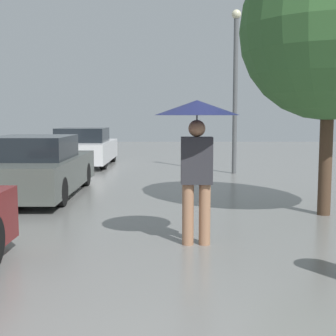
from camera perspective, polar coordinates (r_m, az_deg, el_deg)
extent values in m
cylinder|color=#9E7051|center=(6.21, 2.35, -5.66)|extent=(0.15, 0.15, 0.82)
cylinder|color=#9E7051|center=(6.23, 4.39, -5.64)|extent=(0.15, 0.15, 0.82)
cube|color=#2D2D33|center=(6.11, 3.42, 0.93)|extent=(0.41, 0.24, 0.61)
sphere|color=#9E7051|center=(6.09, 3.44, 4.84)|extent=(0.22, 0.22, 0.22)
cylinder|color=#515456|center=(6.09, 3.43, 3.39)|extent=(0.02, 0.02, 0.65)
cone|color=#191E4C|center=(6.09, 3.46, 7.36)|extent=(1.10, 1.10, 0.19)
cube|color=#4C514C|center=(10.51, -15.78, -0.56)|extent=(1.79, 4.29, 0.65)
cube|color=black|center=(10.25, -16.20, 2.43)|extent=(1.52, 1.93, 0.48)
cylinder|color=black|center=(12.03, -17.75, -0.74)|extent=(0.18, 0.56, 0.56)
cylinder|color=black|center=(11.64, -10.15, -0.77)|extent=(0.18, 0.56, 0.56)
cylinder|color=black|center=(9.06, -13.08, -2.84)|extent=(0.18, 0.56, 0.56)
cube|color=silver|center=(16.50, -10.28, 2.07)|extent=(1.87, 4.09, 0.65)
cube|color=black|center=(16.27, -10.45, 3.99)|extent=(1.59, 1.84, 0.47)
cylinder|color=black|center=(17.91, -12.21, 1.77)|extent=(0.18, 0.63, 0.63)
cylinder|color=black|center=(17.64, -6.85, 1.79)|extent=(0.18, 0.63, 0.63)
cylinder|color=black|center=(15.45, -14.17, 1.01)|extent=(0.18, 0.63, 0.63)
cylinder|color=black|center=(15.13, -7.97, 1.03)|extent=(0.18, 0.63, 0.63)
cylinder|color=#473323|center=(8.43, 18.60, 2.29)|extent=(0.22, 0.22, 2.31)
sphere|color=#386633|center=(8.53, 19.08, 15.70)|extent=(3.02, 3.02, 3.02)
cylinder|color=#515456|center=(14.01, 8.08, 8.60)|extent=(0.14, 0.14, 4.54)
sphere|color=beige|center=(14.30, 8.24, 18.04)|extent=(0.27, 0.27, 0.27)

